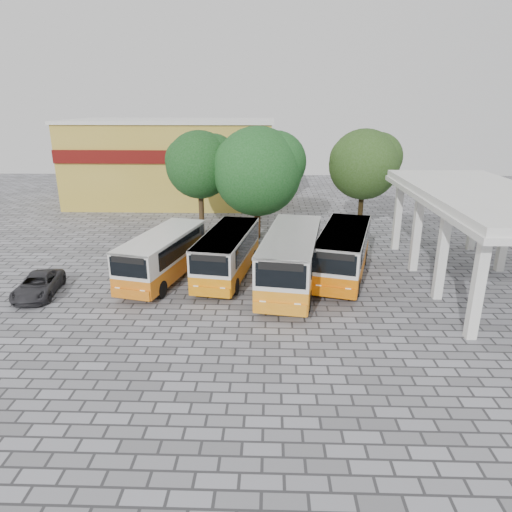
{
  "coord_description": "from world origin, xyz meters",
  "views": [
    {
      "loc": [
        -1.1,
        -20.84,
        9.95
      ],
      "look_at": [
        -1.87,
        4.09,
        1.5
      ],
      "focal_mm": 32.0,
      "sensor_mm": 36.0,
      "label": 1
    }
  ],
  "objects_px": {
    "bus_far_left": "(163,254)",
    "bus_far_right": "(343,250)",
    "bus_centre_right": "(291,257)",
    "bus_centre_left": "(227,252)",
    "parked_car": "(38,285)"
  },
  "relations": [
    {
      "from": "bus_centre_right",
      "to": "bus_far_right",
      "type": "xyz_separation_m",
      "value": [
        3.15,
        1.75,
        -0.15
      ]
    },
    {
      "from": "bus_centre_right",
      "to": "bus_far_right",
      "type": "relative_size",
      "value": 1.07
    },
    {
      "from": "bus_centre_left",
      "to": "bus_far_right",
      "type": "height_order",
      "value": "bus_far_right"
    },
    {
      "from": "bus_centre_right",
      "to": "bus_centre_left",
      "type": "bearing_deg",
      "value": 165.85
    },
    {
      "from": "bus_centre_right",
      "to": "bus_far_right",
      "type": "height_order",
      "value": "bus_centre_right"
    },
    {
      "from": "bus_centre_left",
      "to": "bus_far_right",
      "type": "bearing_deg",
      "value": 10.73
    },
    {
      "from": "bus_far_right",
      "to": "parked_car",
      "type": "distance_m",
      "value": 17.14
    },
    {
      "from": "bus_far_left",
      "to": "bus_far_right",
      "type": "height_order",
      "value": "bus_far_right"
    },
    {
      "from": "bus_centre_left",
      "to": "bus_far_right",
      "type": "xyz_separation_m",
      "value": [
        6.81,
        0.2,
        0.09
      ]
    },
    {
      "from": "bus_centre_right",
      "to": "bus_far_right",
      "type": "bearing_deg",
      "value": 37.98
    },
    {
      "from": "bus_far_left",
      "to": "bus_centre_left",
      "type": "relative_size",
      "value": 1.01
    },
    {
      "from": "bus_centre_left",
      "to": "parked_car",
      "type": "height_order",
      "value": "bus_centre_left"
    },
    {
      "from": "parked_car",
      "to": "bus_far_left",
      "type": "bearing_deg",
      "value": 13.98
    },
    {
      "from": "bus_centre_left",
      "to": "bus_centre_right",
      "type": "bearing_deg",
      "value": -13.94
    },
    {
      "from": "bus_far_right",
      "to": "parked_car",
      "type": "relative_size",
      "value": 2.09
    }
  ]
}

